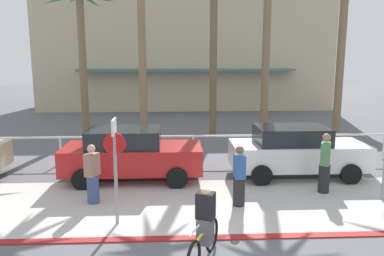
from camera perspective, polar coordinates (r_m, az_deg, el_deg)
name	(u,v)px	position (r m, az deg, el deg)	size (l,w,h in m)	color
ground_plane	(191,152)	(16.28, -0.13, -3.58)	(80.00, 80.00, 0.00)	#5B5B60
sidewalk_strip	(201,204)	(10.75, 1.32, -11.09)	(44.00, 4.00, 0.02)	beige
curb_paint	(207,238)	(8.93, 2.26, -15.79)	(44.00, 0.24, 0.03)	maroon
building_backdrop	(185,47)	(31.88, -1.10, 11.81)	(22.11, 9.60, 9.30)	#BCAD8E
rail_fence	(193,140)	(14.62, 0.14, -1.81)	(19.82, 0.08, 1.04)	white
stop_sign_bike_lane	(115,156)	(9.19, -11.23, -4.12)	(0.52, 0.56, 2.56)	gray
palm_tree_1	(81,30)	(19.95, -16.00, 13.62)	(3.53, 3.15, 7.04)	#756047
palm_tree_2	(141,1)	(18.71, -7.46, 18.04)	(3.21, 3.13, 8.63)	#846B4C
palm_tree_5	(344,10)	(19.35, 21.42, 15.82)	(3.61, 2.88, 8.12)	#756047
car_red_1	(131,154)	(12.66, -8.94, -3.76)	(4.40, 2.02, 1.69)	red
car_white_2	(296,151)	(13.35, 15.04, -3.26)	(4.40, 2.02, 1.69)	white
cyclist_yellow_0	(205,227)	(7.78, 1.86, -14.37)	(0.78, 1.69, 1.50)	black
pedestrian_0	(93,177)	(10.89, -14.39, -6.95)	(0.42, 0.47, 1.65)	#384C7A
pedestrian_1	(325,166)	(11.98, 18.90, -5.24)	(0.43, 0.47, 1.78)	#232326
pedestrian_3	(239,179)	(10.46, 6.94, -7.39)	(0.34, 0.41, 1.66)	#232326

